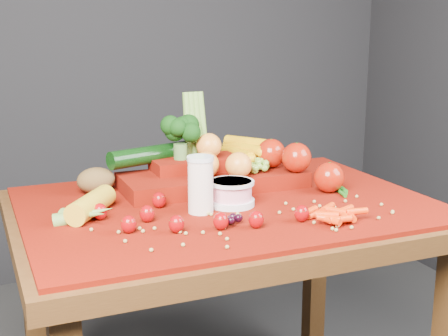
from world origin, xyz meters
name	(u,v)px	position (x,y,z in m)	size (l,w,h in m)	color
table	(227,240)	(0.00, 0.00, 0.66)	(1.10, 0.80, 0.75)	#371F0C
red_cloth	(227,204)	(0.00, 0.00, 0.76)	(1.05, 0.75, 0.01)	#660B03
milk_glass	(201,182)	(-0.10, -0.06, 0.84)	(0.07, 0.07, 0.14)	silver
yogurt_bowl	(231,192)	(0.00, -0.03, 0.80)	(0.12, 0.12, 0.07)	silver
strawberry_scatter	(186,214)	(-0.16, -0.13, 0.79)	(0.48, 0.28, 0.05)	#940900
dark_grape_cluster	(235,220)	(-0.06, -0.19, 0.78)	(0.06, 0.05, 0.03)	black
soybean_scatter	(260,223)	(0.00, -0.20, 0.77)	(0.84, 0.24, 0.01)	#A28E46
corn_ear	(86,212)	(-0.37, -0.01, 0.78)	(0.25, 0.27, 0.06)	yellow
potato	(96,180)	(-0.30, 0.22, 0.80)	(0.11, 0.08, 0.07)	brown
baby_carrot_pile	(337,215)	(0.18, -0.25, 0.78)	(0.17, 0.17, 0.03)	#EC3508
green_bean_pile	(338,188)	(0.34, -0.01, 0.77)	(0.14, 0.12, 0.01)	#1B6216
produce_mound	(222,166)	(0.05, 0.15, 0.82)	(0.61, 0.37, 0.27)	#660B03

